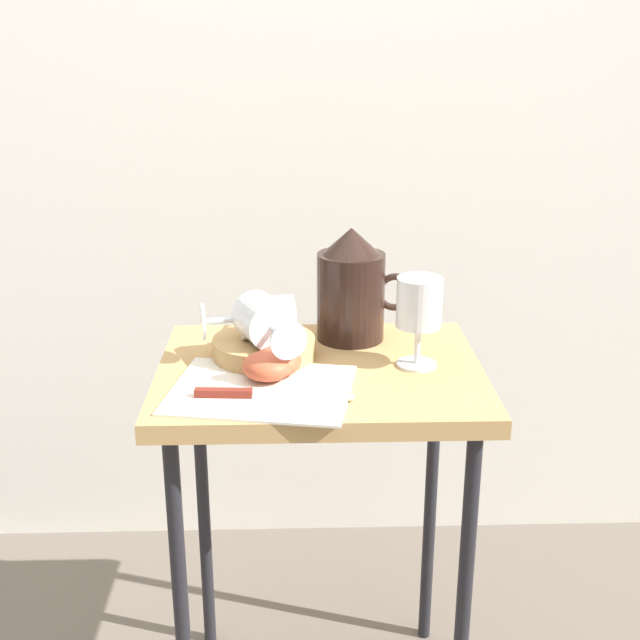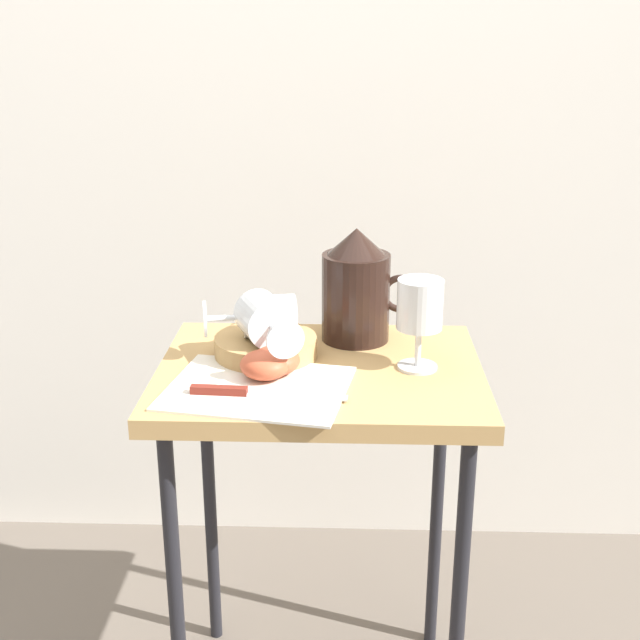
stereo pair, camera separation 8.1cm
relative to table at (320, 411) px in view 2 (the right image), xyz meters
The scene contains 11 objects.
curtain_drape 0.67m from the table, 90.00° to the left, with size 2.40×0.03×1.91m, color silver.
table is the anchor object (origin of this frame).
linen_napkin 0.15m from the table, 134.97° to the right, with size 0.27×0.21×0.00m, color silver.
basket_tray 0.14m from the table, 156.02° to the left, with size 0.17×0.17×0.04m, color tan.
pitcher 0.21m from the table, 65.72° to the left, with size 0.17×0.12×0.20m.
wine_glass_upright 0.24m from the table, ahead, with size 0.07×0.07×0.15m.
wine_glass_tipped_near 0.18m from the table, behind, with size 0.12×0.16×0.08m.
wine_glass_tipped_far 0.18m from the table, 153.21° to the left, with size 0.16×0.09×0.07m.
apple_half_left 0.14m from the table, 146.08° to the right, with size 0.08×0.08×0.04m, color #C15133.
apple_half_right 0.13m from the table, 151.23° to the right, with size 0.08×0.08×0.04m, color #C15133.
knife 0.18m from the table, 131.29° to the right, with size 0.23×0.03×0.01m.
Camera 2 is at (0.04, -1.23, 1.19)m, focal length 46.26 mm.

